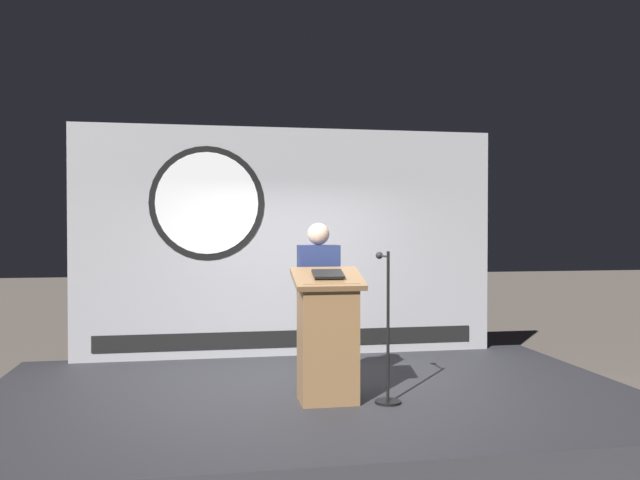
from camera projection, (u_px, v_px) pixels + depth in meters
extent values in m
plane|color=#6B6056|center=(314.00, 422.00, 6.38)|extent=(40.00, 40.00, 0.00)
cube|color=#333338|center=(314.00, 407.00, 6.38)|extent=(6.40, 4.00, 0.30)
cube|color=#9E9EA3|center=(289.00, 242.00, 8.17)|extent=(5.28, 0.10, 2.86)
cylinder|color=black|center=(207.00, 203.00, 7.93)|extent=(1.39, 0.02, 1.39)
cylinder|color=white|center=(207.00, 203.00, 7.92)|extent=(1.24, 0.02, 1.24)
cube|color=black|center=(290.00, 338.00, 8.13)|extent=(4.75, 0.02, 0.20)
cube|color=olive|center=(328.00, 342.00, 5.99)|extent=(0.52, 0.40, 1.11)
cube|color=olive|center=(328.00, 279.00, 5.98)|extent=(0.64, 0.49, 0.19)
cube|color=black|center=(328.00, 274.00, 5.96)|extent=(0.28, 0.20, 0.08)
cylinder|color=black|center=(318.00, 347.00, 6.46)|extent=(0.26, 0.26, 0.84)
cube|color=navy|center=(318.00, 275.00, 6.45)|extent=(0.40, 0.24, 0.59)
sphere|color=beige|center=(318.00, 234.00, 6.44)|extent=(0.22, 0.22, 0.22)
cylinder|color=black|center=(388.00, 402.00, 5.94)|extent=(0.24, 0.24, 0.02)
cylinder|color=black|center=(388.00, 327.00, 5.93)|extent=(0.03, 0.03, 1.39)
cylinder|color=black|center=(384.00, 256.00, 6.07)|extent=(0.02, 0.30, 0.02)
sphere|color=#262626|center=(379.00, 255.00, 6.22)|extent=(0.07, 0.07, 0.07)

